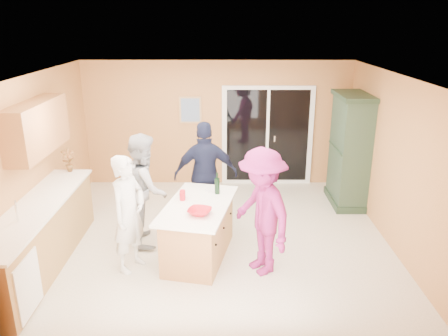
{
  "coord_description": "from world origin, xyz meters",
  "views": [
    {
      "loc": [
        0.17,
        -6.39,
        3.37
      ],
      "look_at": [
        0.15,
        0.1,
        1.15
      ],
      "focal_mm": 35.0,
      "sensor_mm": 36.0,
      "label": 1
    }
  ],
  "objects_px": {
    "kitchen_island": "(199,232)",
    "woman_white": "(129,214)",
    "woman_grey": "(145,189)",
    "woman_magenta": "(262,212)",
    "woman_navy": "(206,175)",
    "green_hutch": "(350,152)"
  },
  "relations": [
    {
      "from": "kitchen_island",
      "to": "woman_white",
      "type": "relative_size",
      "value": 1.05
    },
    {
      "from": "woman_grey",
      "to": "woman_magenta",
      "type": "relative_size",
      "value": 0.98
    },
    {
      "from": "woman_grey",
      "to": "woman_magenta",
      "type": "distance_m",
      "value": 1.95
    },
    {
      "from": "woman_grey",
      "to": "woman_navy",
      "type": "height_order",
      "value": "woman_navy"
    },
    {
      "from": "woman_navy",
      "to": "woman_magenta",
      "type": "height_order",
      "value": "woman_navy"
    },
    {
      "from": "kitchen_island",
      "to": "woman_magenta",
      "type": "xyz_separation_m",
      "value": [
        0.89,
        -0.37,
        0.5
      ]
    },
    {
      "from": "green_hutch",
      "to": "woman_white",
      "type": "bearing_deg",
      "value": -147.22
    },
    {
      "from": "woman_grey",
      "to": "woman_magenta",
      "type": "xyz_separation_m",
      "value": [
        1.75,
        -0.88,
        0.02
      ]
    },
    {
      "from": "woman_white",
      "to": "woman_grey",
      "type": "relative_size",
      "value": 0.95
    },
    {
      "from": "green_hutch",
      "to": "woman_magenta",
      "type": "bearing_deg",
      "value": -127.14
    },
    {
      "from": "green_hutch",
      "to": "woman_navy",
      "type": "bearing_deg",
      "value": -160.02
    },
    {
      "from": "kitchen_island",
      "to": "woman_magenta",
      "type": "relative_size",
      "value": 0.98
    },
    {
      "from": "green_hutch",
      "to": "woman_magenta",
      "type": "height_order",
      "value": "green_hutch"
    },
    {
      "from": "woman_grey",
      "to": "green_hutch",
      "type": "bearing_deg",
      "value": -80.36
    },
    {
      "from": "woman_navy",
      "to": "woman_magenta",
      "type": "xyz_separation_m",
      "value": [
        0.82,
        -1.45,
        -0.01
      ]
    },
    {
      "from": "woman_magenta",
      "to": "woman_white",
      "type": "bearing_deg",
      "value": -119.52
    },
    {
      "from": "green_hutch",
      "to": "woman_navy",
      "type": "height_order",
      "value": "green_hutch"
    },
    {
      "from": "green_hutch",
      "to": "woman_grey",
      "type": "distance_m",
      "value": 3.89
    },
    {
      "from": "kitchen_island",
      "to": "woman_white",
      "type": "distance_m",
      "value": 1.08
    },
    {
      "from": "kitchen_island",
      "to": "woman_magenta",
      "type": "bearing_deg",
      "value": -10.78
    },
    {
      "from": "woman_white",
      "to": "woman_grey",
      "type": "bearing_deg",
      "value": 20.33
    },
    {
      "from": "woman_navy",
      "to": "kitchen_island",
      "type": "bearing_deg",
      "value": 80.08
    }
  ]
}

